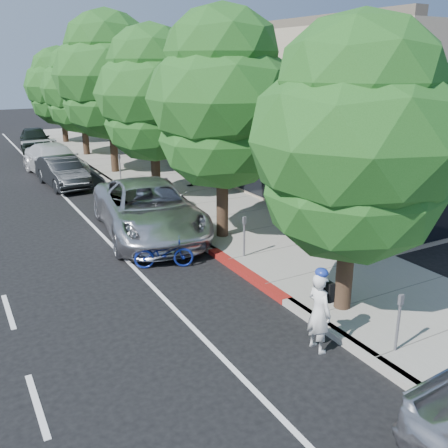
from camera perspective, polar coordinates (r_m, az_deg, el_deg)
ground at (r=13.57m, az=4.72°, el=-7.39°), size 120.00×120.00×0.00m
sidewalk at (r=21.12m, az=-2.13°, el=2.29°), size 4.60×56.00×0.15m
curb at (r=20.23m, az=-7.93°, el=1.40°), size 0.30×56.00×0.15m
curb_red_segment at (r=14.30m, az=2.49°, el=-5.63°), size 0.32×4.00×0.15m
storefront_building at (r=32.69m, az=1.30°, el=14.01°), size 10.00×36.00×7.00m
street_tree_0 at (r=11.40m, az=14.75°, el=8.91°), size 4.81×4.81×6.89m
street_tree_1 at (r=16.18m, az=-0.21°, el=13.82°), size 4.83×4.83×7.56m
street_tree_2 at (r=21.62m, az=-8.18°, el=14.35°), size 4.84×4.84×7.37m
street_tree_3 at (r=27.27m, az=-13.02°, el=16.06°), size 5.68×5.68×8.40m
street_tree_4 at (r=33.10m, az=-16.00°, el=14.60°), size 4.91×4.91×7.02m
street_tree_5 at (r=38.95m, az=-18.17°, el=14.67°), size 5.09×5.09×6.92m
cyclist at (r=10.68m, az=10.81°, el=-9.88°), size 0.42×0.64×1.75m
bicycle at (r=14.80m, az=-6.90°, el=-3.31°), size 1.84×1.21×0.92m
silver_suv at (r=17.57m, az=-8.63°, el=1.70°), size 3.94×7.01×1.85m
dark_sedan at (r=25.51m, az=-18.00°, el=5.67°), size 1.88×4.49×1.44m
white_pickup at (r=28.31m, az=-18.82°, el=6.92°), size 2.86×5.78×1.61m
dark_suv_far at (r=36.72m, az=-20.81°, el=9.06°), size 2.32×4.81×1.58m
pedestrian at (r=23.91m, az=-3.89°, el=6.37°), size 1.00×0.92×1.66m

